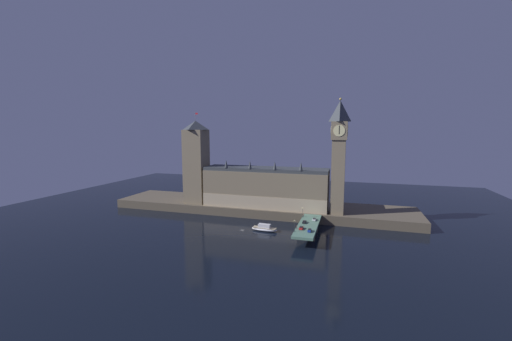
% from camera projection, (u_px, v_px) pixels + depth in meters
% --- Properties ---
extents(ground_plane, '(400.00, 400.00, 0.00)m').
position_uv_depth(ground_plane, '(242.00, 226.00, 197.07)').
color(ground_plane, black).
extents(embankment, '(220.00, 42.00, 6.11)m').
position_uv_depth(embankment, '(260.00, 207.00, 233.70)').
color(embankment, brown).
rests_on(embankment, ground_plane).
extents(parliament_hall, '(87.29, 21.57, 33.50)m').
position_uv_depth(parliament_hall, '(266.00, 187.00, 222.13)').
color(parliament_hall, '#7F7056').
rests_on(parliament_hall, embankment).
extents(clock_tower, '(10.32, 10.43, 74.04)m').
position_uv_depth(clock_tower, '(339.00, 154.00, 199.46)').
color(clock_tower, '#7F7056').
rests_on(clock_tower, embankment).
extents(victoria_tower, '(15.42, 15.42, 66.90)m').
position_uv_depth(victoria_tower, '(196.00, 162.00, 233.36)').
color(victoria_tower, '#7F7056').
rests_on(victoria_tower, embankment).
extents(bridge, '(11.22, 46.00, 6.37)m').
position_uv_depth(bridge, '(308.00, 227.00, 179.68)').
color(bridge, slate).
rests_on(bridge, ground_plane).
extents(car_northbound_lead, '(2.08, 4.55, 1.35)m').
position_uv_depth(car_northbound_lead, '(304.00, 222.00, 182.49)').
color(car_northbound_lead, black).
rests_on(car_northbound_lead, bridge).
extents(car_northbound_trail, '(2.08, 4.65, 1.39)m').
position_uv_depth(car_northbound_trail, '(301.00, 228.00, 171.13)').
color(car_northbound_trail, red).
rests_on(car_northbound_trail, bridge).
extents(car_southbound_lead, '(1.85, 4.04, 1.58)m').
position_uv_depth(car_southbound_lead, '(310.00, 230.00, 166.63)').
color(car_southbound_lead, navy).
rests_on(car_southbound_lead, bridge).
extents(car_southbound_trail, '(1.94, 4.80, 1.32)m').
position_uv_depth(car_southbound_trail, '(314.00, 219.00, 187.74)').
color(car_southbound_trail, white).
rests_on(car_southbound_trail, bridge).
extents(pedestrian_near_rail, '(0.38, 0.38, 1.83)m').
position_uv_depth(pedestrian_near_rail, '(297.00, 227.00, 171.68)').
color(pedestrian_near_rail, black).
rests_on(pedestrian_near_rail, bridge).
extents(pedestrian_far_rail, '(0.38, 0.38, 1.63)m').
position_uv_depth(pedestrian_far_rail, '(303.00, 215.00, 195.88)').
color(pedestrian_far_rail, black).
rests_on(pedestrian_far_rail, bridge).
extents(street_lamp_near, '(1.34, 0.60, 6.35)m').
position_uv_depth(street_lamp_near, '(294.00, 224.00, 166.53)').
color(street_lamp_near, '#2D3333').
rests_on(street_lamp_near, bridge).
extents(street_lamp_far, '(1.34, 0.60, 6.12)m').
position_uv_depth(street_lamp_far, '(303.00, 211.00, 194.50)').
color(street_lamp_far, '#2D3333').
rests_on(street_lamp_far, bridge).
extents(boat_upstream, '(16.37, 5.77, 4.27)m').
position_uv_depth(boat_upstream, '(264.00, 228.00, 187.72)').
color(boat_upstream, white).
rests_on(boat_upstream, ground_plane).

